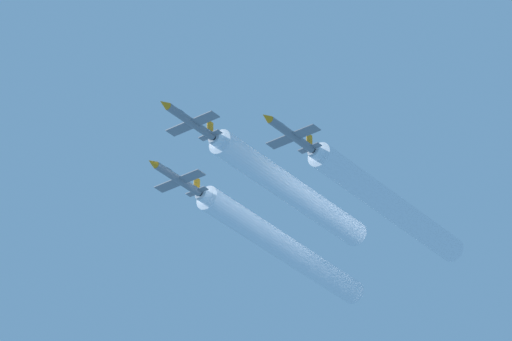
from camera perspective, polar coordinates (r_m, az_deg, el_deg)
jet_lead at (r=254.21m, az=-2.01°, el=1.50°), size 7.86×11.44×2.75m
jet_left_wingman at (r=255.12m, az=1.01°, el=1.11°), size 7.86×11.44×2.75m
jet_right_wingman at (r=264.70m, az=-2.38°, el=-0.22°), size 7.86×11.44×2.75m
smoke_trail_lead at (r=268.85m, az=0.95°, el=-0.53°), size 3.70×33.37×3.70m
smoke_trail_left_wingman at (r=271.08m, az=3.88°, el=-0.95°), size 3.70×35.01×3.70m
smoke_trail_right_wingman at (r=280.91m, az=0.73°, el=-2.24°), size 3.70×37.42×3.70m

